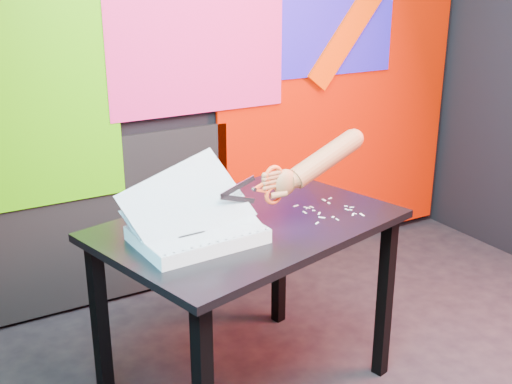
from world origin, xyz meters
TOP-DOWN VIEW (x-y plane):
  - room at (0.00, 0.00)m, footprint 3.01×3.01m
  - backdrop at (0.06, 1.46)m, footprint 2.88×0.05m
  - work_table at (-0.52, 0.48)m, footprint 1.23×0.97m
  - printout_stack at (-0.76, 0.41)m, footprint 0.48×0.33m
  - scissors at (-0.47, 0.42)m, footprint 0.27×0.03m
  - hand_forearm at (-0.24, 0.43)m, footprint 0.46×0.10m
  - paper_clippings at (-0.19, 0.43)m, footprint 0.23×0.23m

SIDE VIEW (x-z plane):
  - work_table at x=-0.52m, z-range 0.27..1.02m
  - paper_clippings at x=-0.19m, z-range 0.75..0.75m
  - printout_stack at x=-0.76m, z-range 0.62..0.94m
  - scissors at x=-0.47m, z-range 0.82..0.98m
  - hand_forearm at x=-0.24m, z-range 0.85..1.06m
  - backdrop at x=0.06m, z-range -0.08..2.00m
  - room at x=0.00m, z-range 0.00..2.71m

